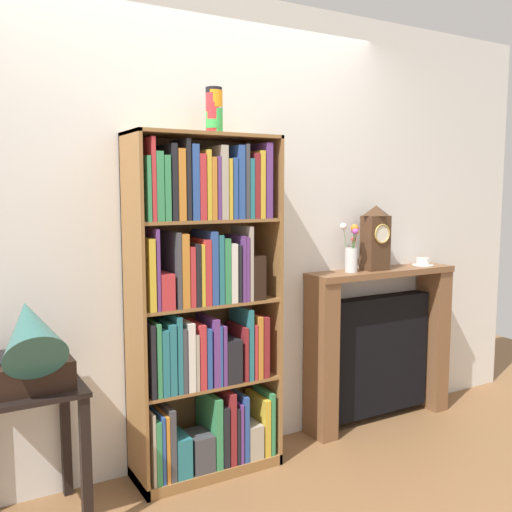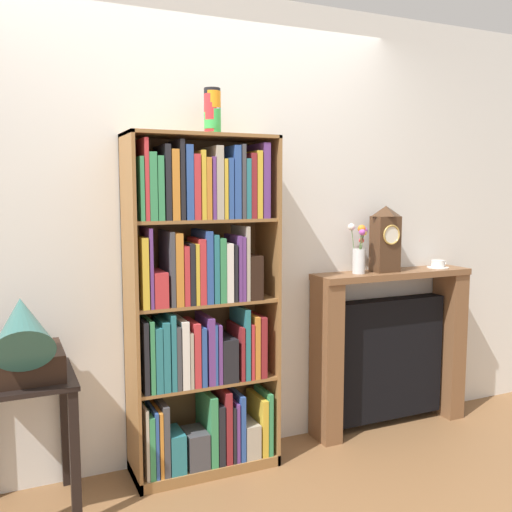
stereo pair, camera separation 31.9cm
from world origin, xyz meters
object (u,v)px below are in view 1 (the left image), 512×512
object	(u,v)px
gramophone	(29,348)
cup_stack	(214,111)
flower_vase	(352,250)
teacup_with_saucer	(423,262)
side_table_left	(30,424)
fireplace_mantel	(378,346)
mantel_clock	(376,238)
bookshelf	(204,312)

from	to	relation	value
gramophone	cup_stack	bearing A→B (deg)	9.43
flower_vase	teacup_with_saucer	size ratio (longest dim) A/B	2.15
side_table_left	fireplace_mantel	bearing A→B (deg)	3.72
cup_stack	mantel_clock	world-z (taller)	cup_stack
flower_vase	teacup_with_saucer	xyz separation A→B (m)	(0.63, 0.00, -0.12)
fireplace_mantel	flower_vase	xyz separation A→B (m)	(-0.26, -0.02, 0.67)
cup_stack	flower_vase	world-z (taller)	cup_stack
gramophone	mantel_clock	distance (m)	2.19
teacup_with_saucer	flower_vase	bearing A→B (deg)	-179.64
flower_vase	teacup_with_saucer	world-z (taller)	flower_vase
cup_stack	side_table_left	xyz separation A→B (m)	(-0.99, -0.09, -1.47)
bookshelf	fireplace_mantel	bearing A→B (deg)	3.20
cup_stack	gramophone	bearing A→B (deg)	-170.57
cup_stack	teacup_with_saucer	bearing A→B (deg)	1.23
gramophone	mantel_clock	size ratio (longest dim) A/B	1.24
bookshelf	fireplace_mantel	xyz separation A→B (m)	(1.31, 0.07, -0.39)
bookshelf	cup_stack	xyz separation A→B (m)	(0.08, 0.02, 1.06)
side_table_left	gramophone	size ratio (longest dim) A/B	1.31
mantel_clock	cup_stack	bearing A→B (deg)	-178.42
cup_stack	side_table_left	world-z (taller)	cup_stack
fireplace_mantel	teacup_with_saucer	distance (m)	0.66
gramophone	flower_vase	distance (m)	1.99
bookshelf	flower_vase	bearing A→B (deg)	2.68
flower_vase	cup_stack	bearing A→B (deg)	-178.21
bookshelf	mantel_clock	world-z (taller)	bookshelf
side_table_left	flower_vase	world-z (taller)	flower_vase
cup_stack	mantel_clock	xyz separation A→B (m)	(1.17, 0.03, -0.72)
fireplace_mantel	gramophone	bearing A→B (deg)	-174.38
side_table_left	gramophone	distance (m)	0.38
fireplace_mantel	teacup_with_saucer	size ratio (longest dim) A/B	7.62
side_table_left	cup_stack	bearing A→B (deg)	5.21
gramophone	teacup_with_saucer	bearing A→B (deg)	4.38
mantel_clock	flower_vase	world-z (taller)	mantel_clock
side_table_left	teacup_with_saucer	world-z (taller)	teacup_with_saucer
bookshelf	flower_vase	distance (m)	1.09
mantel_clock	flower_vase	bearing A→B (deg)	-179.44
side_table_left	flower_vase	distance (m)	2.07
teacup_with_saucer	gramophone	bearing A→B (deg)	-175.62
cup_stack	gramophone	xyz separation A→B (m)	(-0.99, -0.16, -1.10)
side_table_left	gramophone	xyz separation A→B (m)	(0.00, -0.07, 0.37)
cup_stack	mantel_clock	distance (m)	1.37
mantel_clock	side_table_left	bearing A→B (deg)	-176.75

